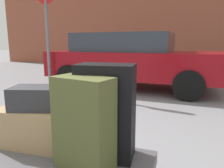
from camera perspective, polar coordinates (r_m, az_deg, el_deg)
duffel_bag_tan_rear_left at (r=1.88m, az=-18.75°, el=-10.77°), size 0.68×0.38×0.31m
suitcase_olive_center at (r=1.42m, az=-7.54°, el=-10.58°), size 0.42×0.28×0.62m
suitcase_black_stacked_top at (r=1.55m, az=-1.60°, el=-7.37°), size 0.43×0.29×0.69m
duffel_bag_charcoal_topmost_pile at (r=1.80m, az=-19.22°, el=-3.50°), size 0.46×0.35×0.18m
parked_car at (r=5.63m, az=5.11°, el=6.64°), size 4.37×2.05×1.42m
no_parking_sign at (r=5.57m, az=-17.00°, el=14.65°), size 0.50×0.07×2.58m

